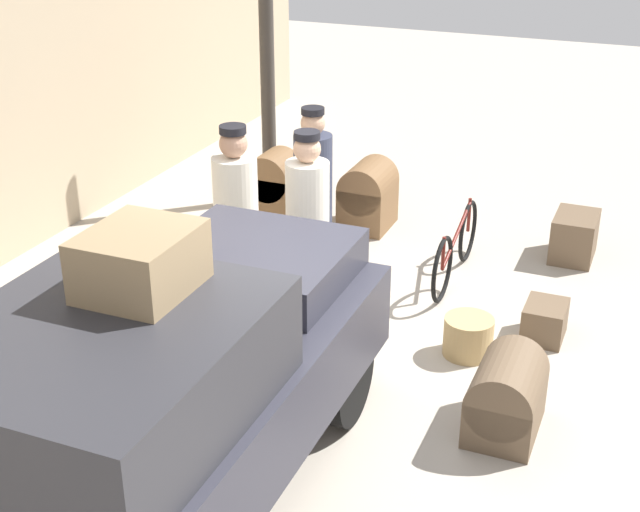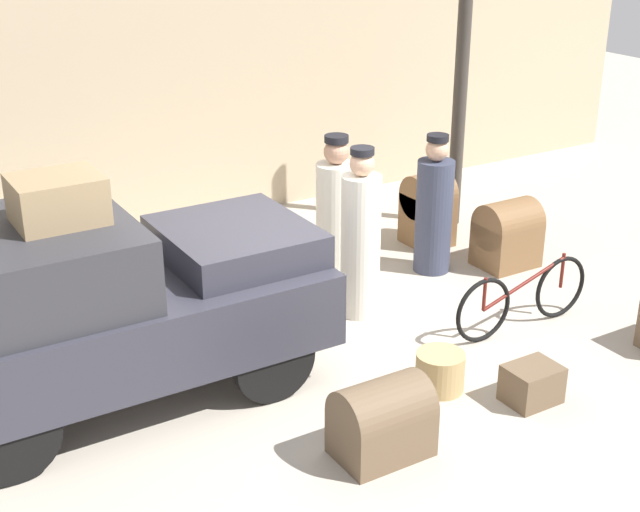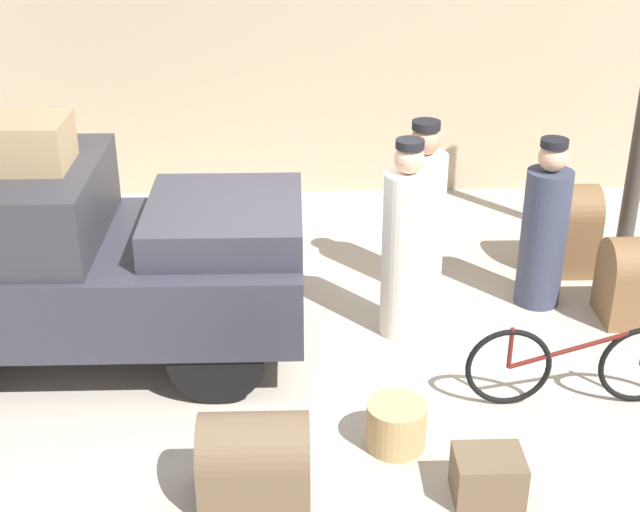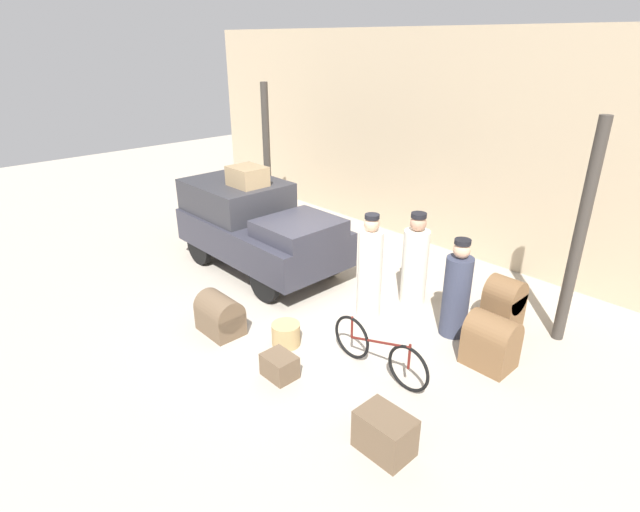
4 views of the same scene
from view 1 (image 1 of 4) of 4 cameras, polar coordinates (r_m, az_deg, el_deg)
The scene contains 14 objects.
ground_plane at distance 7.59m, azimuth 0.82°, elevation -7.36°, with size 30.00×30.00×0.00m, color #A89E8E.
canopy_pillar_right at distance 10.74m, azimuth -3.40°, elevation 12.10°, with size 0.17×0.17×3.37m.
truck at distance 5.86m, azimuth -9.58°, elevation -7.73°, with size 3.52×1.73×1.66m.
bicycle at distance 9.09m, azimuth 8.68°, elevation 0.48°, with size 1.67×0.04×0.70m.
wicker_basket at distance 7.84m, azimuth 9.47°, elevation -5.10°, with size 0.43×0.43×0.35m.
porter_lifting_near_truck at distance 9.54m, azimuth -0.45°, elevation 4.42°, with size 0.41×0.41×1.59m.
porter_carrying_trunk at distance 8.78m, azimuth -5.38°, elevation 2.63°, with size 0.44×0.44×1.65m.
porter_with_bicycle at distance 8.19m, azimuth -0.80°, elevation 1.55°, with size 0.40×0.40×1.76m.
trunk_large_brown at distance 8.24m, azimuth 14.18°, elevation -4.06°, with size 0.45×0.36×0.33m.
suitcase_black_upright at distance 10.25m, azimuth 3.08°, elevation 3.91°, with size 0.66×0.53×0.78m.
suitcase_small_leather at distance 6.87m, azimuth 11.83°, elevation -8.79°, with size 0.72×0.51×0.63m.
trunk_barrel_dark at distance 10.27m, azimuth -2.93°, elevation 4.36°, with size 0.50×0.53×0.89m.
trunk_umber_medium at distance 9.88m, azimuth 15.97°, elevation 1.21°, with size 0.63×0.44×0.49m.
trunk_on_truck_roof at distance 5.27m, azimuth -11.45°, elevation -0.31°, with size 0.68×0.58×0.37m.
Camera 1 is at (-5.98, -2.36, 4.04)m, focal length 50.00 mm.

